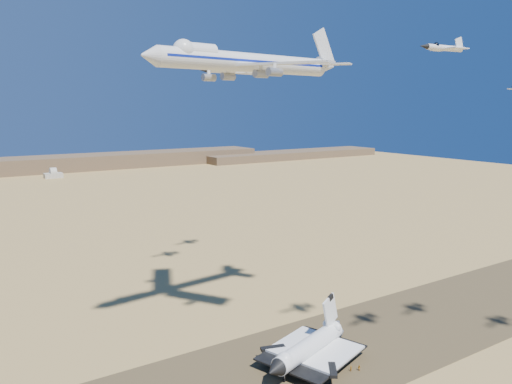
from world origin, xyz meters
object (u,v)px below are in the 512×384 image
crew_a (351,369)px  chase_jet_e (220,71)px  carrier_747 (243,62)px  shuttle (308,349)px  crew_c (340,366)px  crew_b (359,368)px  chase_jet_a (444,48)px  chase_jet_f (242,72)px

crew_a → chase_jet_e: bearing=4.3°
carrier_747 → chase_jet_e: (18.74, 48.72, 0.95)m
shuttle → crew_c: size_ratio=23.61×
crew_a → crew_b: size_ratio=1.02×
shuttle → crew_c: (6.44, -7.14, -4.17)m
crew_a → crew_c: (-1.69, 2.84, -0.04)m
chase_jet_a → carrier_747: bearing=128.1°
crew_a → chase_jet_f: (23.28, 99.54, 91.99)m
chase_jet_f → shuttle: bearing=-119.0°
shuttle → chase_jet_e: 114.86m
shuttle → chase_jet_f: 129.34m
shuttle → chase_jet_f: (31.41, 89.56, 87.86)m
chase_jet_a → chase_jet_f: chase_jet_f is taller
carrier_747 → crew_c: (13.57, -32.77, -90.00)m
carrier_747 → crew_b: size_ratio=44.86×
chase_jet_a → crew_b: bearing=147.2°
crew_a → crew_c: 3.31m
crew_c → chase_jet_e: chase_jet_e is taller
shuttle → crew_b: size_ratio=22.97×
carrier_747 → chase_jet_a: (32.92, -47.78, 1.71)m
carrier_747 → crew_c: 96.74m
crew_b → chase_jet_a: bearing=-132.8°
crew_b → chase_jet_e: chase_jet_e is taller
crew_c → crew_b: bearing=-173.3°
crew_b → chase_jet_a: chase_jet_a is taller
carrier_747 → crew_a: (15.26, -35.61, -89.96)m
chase_jet_f → crew_a: bearing=-112.8°
chase_jet_f → crew_b: bearing=-111.4°
chase_jet_a → chase_jet_e: chase_jet_a is taller
shuttle → chase_jet_e: chase_jet_e is taller
crew_c → chase_jet_f: bearing=-54.9°
chase_jet_e → chase_jet_f: size_ratio=1.02×
crew_a → shuttle: bearing=45.9°
crew_b → chase_jet_e: (1.09, 85.28, 90.93)m
carrier_747 → chase_jet_e: size_ratio=4.55×
crew_b → crew_c: bearing=40.8°
chase_jet_e → chase_jet_f: chase_jet_f is taller
carrier_747 → crew_c: size_ratio=46.11×
shuttle → crew_a: shuttle is taller
chase_jet_a → chase_jet_f: (5.62, 111.72, 0.32)m
crew_c → chase_jet_f: (24.97, 96.70, 92.03)m
chase_jet_e → crew_c: bearing=-94.0°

